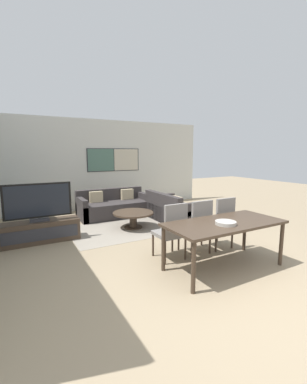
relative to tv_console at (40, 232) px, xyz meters
The scene contains 13 objects.
ground_plane 4.01m from the tv_console, 57.47° to the right, with size 24.00×24.00×0.00m, color #9E896B.
wall_back 3.52m from the tv_console, 49.19° to the left, with size 7.07×0.09×2.80m.
area_rug 2.06m from the tv_console, ahead, with size 2.95×1.76×0.01m.
tv_console is the anchor object (origin of this frame).
television 0.60m from the tv_console, 90.00° to the left, with size 1.26×0.20×0.76m.
sofa_main 2.44m from the tv_console, 33.11° to the left, with size 1.97×0.89×0.75m.
sofa_side 3.20m from the tv_console, ahead, with size 0.89×1.60×0.75m.
coffee_table 2.05m from the tv_console, ahead, with size 0.96×0.96×0.39m.
dining_table 3.59m from the tv_console, 47.89° to the right, with size 1.87×0.86×0.74m.
dining_chair_left 2.74m from the tv_console, 47.21° to the right, with size 0.46×0.46×0.98m.
dining_chair_centre 3.13m from the tv_console, 39.79° to the right, with size 0.46×0.46×0.98m.
dining_chair_right 3.56m from the tv_console, 34.19° to the right, with size 0.46×0.46×0.98m.
fruit_bowl 3.63m from the tv_console, 50.24° to the right, with size 0.31×0.31×0.05m.
Camera 1 is at (-2.56, -2.07, 1.79)m, focal length 24.00 mm.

